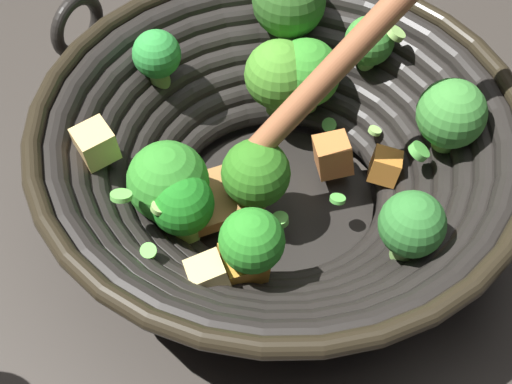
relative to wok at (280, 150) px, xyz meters
The scene contains 2 objects.
ground_plane 0.06m from the wok, 150.27° to the left, with size 4.00×4.00×0.00m, color #332D28.
wok is the anchor object (origin of this frame).
Camera 1 is at (-0.32, 0.20, 0.49)m, focal length 54.79 mm.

